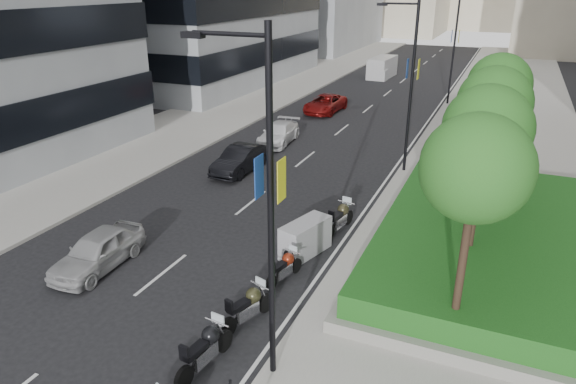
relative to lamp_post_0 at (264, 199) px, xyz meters
The scene contains 24 objects.
ground 6.62m from the lamp_post_0, 166.43° to the right, with size 160.00×160.00×0.00m, color black.
sidewalk_right 29.82m from the lamp_post_0, 80.49° to the left, with size 10.00×100.00×0.15m, color #9E9B93.
sidewalk_left 33.56m from the lamp_post_0, 119.10° to the left, with size 8.00×100.00×0.15m, color #9E9B93.
lane_edge 29.44m from the lamp_post_0, 90.88° to the left, with size 0.12×100.00×0.01m, color silver.
lane_centre 29.97m from the lamp_post_0, 101.01° to the left, with size 0.12×100.00×0.01m, color silver.
planter 11.73m from the lamp_post_0, 56.95° to the left, with size 10.00×14.00×0.40m, color gray.
hedge 11.50m from the lamp_post_0, 56.95° to the left, with size 9.40×13.40×0.80m, color #164915.
tree_0 5.30m from the lamp_post_0, 34.56° to the left, with size 2.80×2.80×6.30m.
tree_1 8.25m from the lamp_post_0, 58.11° to the left, with size 2.80×2.80×6.30m.
tree_2 11.84m from the lamp_post_0, 68.40° to the left, with size 2.80×2.80×6.30m.
tree_3 15.62m from the lamp_post_0, 73.81° to the left, with size 2.80×2.80×6.30m.
lamp_post_0 is the anchor object (origin of this frame).
lamp_post_1 17.00m from the lamp_post_0, 90.00° to the left, with size 2.34×0.45×9.00m.
lamp_post_2 35.00m from the lamp_post_0, 90.00° to the left, with size 2.34×0.45×9.00m.
motorcycle_2 4.75m from the lamp_post_0, 163.70° to the right, with size 0.78×2.33×1.16m.
motorcycle_3 5.01m from the lamp_post_0, 130.39° to the left, with size 0.92×2.18×1.12m.
motorcycle_4 6.46m from the lamp_post_0, 108.08° to the left, with size 0.73×1.95×0.98m.
motorcycle_5 7.93m from the lamp_post_0, 102.84° to the left, with size 1.49×2.37×1.34m.
motorcycle_6 9.93m from the lamp_post_0, 95.54° to the left, with size 0.76×2.27×1.13m.
car_a 9.47m from the lamp_post_0, 162.59° to the left, with size 1.62×4.03×1.37m, color #B0B0B2.
car_b 16.41m from the lamp_post_0, 120.87° to the left, with size 1.50×4.29×1.41m, color black.
car_c 21.55m from the lamp_post_0, 113.53° to the left, with size 1.80×4.42×1.28m, color white.
car_d 30.02m from the lamp_post_0, 106.61° to the left, with size 2.27×4.91×1.37m, color maroon.
delivery_van 46.79m from the lamp_post_0, 100.15° to the left, with size 2.24×5.21×2.14m.
Camera 1 is at (8.96, -8.76, 9.72)m, focal length 32.00 mm.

